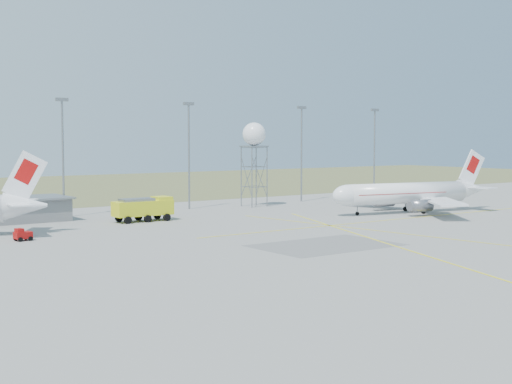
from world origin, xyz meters
TOP-DOWN VIEW (x-y plane):
  - grass_strip at (0.00, 140.00)m, footprint 400.00×120.00m
  - building_grey at (-45.00, 64.00)m, footprint 19.00×10.00m
  - mast_a at (-35.00, 66.00)m, footprint 2.20×0.50m
  - mast_b at (-10.00, 66.00)m, footprint 2.20×0.50m
  - mast_c at (18.00, 66.00)m, footprint 2.20×0.50m
  - mast_d at (40.00, 66.00)m, footprint 2.20×0.50m
  - taxi_sign_near at (55.60, 72.00)m, footprint 1.60×0.17m
  - taxi_sign_far at (62.60, 72.00)m, footprint 1.60×0.17m
  - airliner_main at (18.82, 36.19)m, footprint 33.66×32.27m
  - radar_tower at (3.05, 62.69)m, footprint 4.63×4.63m
  - fire_truck at (-26.59, 52.26)m, footprint 9.86×3.97m
  - baggage_tug at (-49.99, 41.51)m, footprint 2.34×1.97m

SIDE VIEW (x-z plane):
  - grass_strip at x=0.00m, z-range 0.00..0.03m
  - baggage_tug at x=-49.99m, z-range -0.20..1.49m
  - taxi_sign_near at x=55.60m, z-range 0.29..1.49m
  - taxi_sign_far at x=62.60m, z-range 0.29..1.49m
  - fire_truck at x=-26.59m, z-range -0.08..3.86m
  - building_grey at x=-45.00m, z-range 0.02..3.92m
  - airliner_main at x=18.82m, z-range -2.22..9.27m
  - radar_tower at x=3.05m, z-range 1.03..17.78m
  - mast_a at x=-35.00m, z-range 1.82..22.32m
  - mast_b at x=-10.00m, z-range 1.82..22.32m
  - mast_c at x=18.00m, z-range 1.82..22.32m
  - mast_d at x=40.00m, z-range 1.82..22.32m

